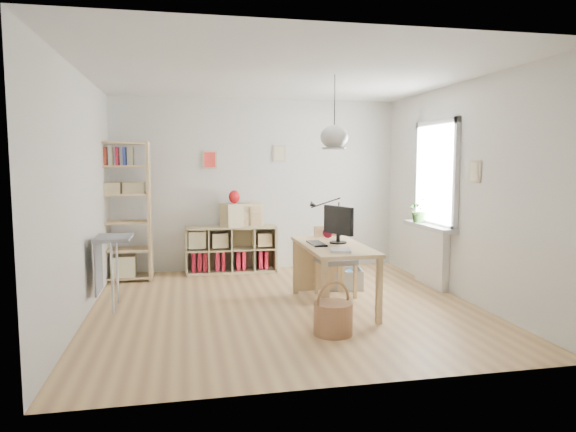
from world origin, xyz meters
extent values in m
plane|color=tan|center=(0.00, 0.00, 0.00)|extent=(4.50, 4.50, 0.00)
plane|color=white|center=(0.00, 2.25, 1.35)|extent=(4.50, 0.00, 4.50)
plane|color=white|center=(0.00, -2.25, 1.35)|extent=(4.50, 0.00, 4.50)
plane|color=white|center=(-2.25, 0.00, 1.35)|extent=(0.00, 4.50, 4.50)
plane|color=white|center=(2.25, 0.00, 1.35)|extent=(0.00, 4.50, 4.50)
plane|color=white|center=(0.00, 0.00, 2.70)|extent=(4.50, 4.50, 0.00)
cylinder|color=black|center=(0.55, -0.15, 2.36)|extent=(0.01, 0.01, 0.68)
ellipsoid|color=white|center=(0.55, -0.15, 2.00)|extent=(0.32, 0.32, 0.27)
cube|color=white|center=(2.23, 0.60, 1.55)|extent=(0.03, 1.00, 1.30)
cube|color=silver|center=(2.21, 0.06, 1.55)|extent=(0.06, 0.08, 1.46)
cube|color=silver|center=(2.21, 1.14, 1.55)|extent=(0.06, 0.08, 1.46)
cube|color=silver|center=(2.21, 0.60, 2.24)|extent=(0.06, 1.16, 0.08)
cube|color=silver|center=(2.21, 0.60, 0.86)|extent=(0.06, 1.16, 0.08)
cube|color=white|center=(2.19, 0.60, 0.40)|extent=(0.10, 0.80, 0.80)
cube|color=silver|center=(2.14, 0.60, 0.83)|extent=(0.22, 1.20, 0.06)
cube|color=tan|center=(0.55, -0.15, 0.73)|extent=(0.70, 1.50, 0.04)
cube|color=tan|center=(0.25, -0.85, 0.35)|extent=(0.06, 0.06, 0.71)
cube|color=tan|center=(0.25, 0.55, 0.35)|extent=(0.06, 0.06, 0.71)
cube|color=tan|center=(0.85, -0.85, 0.35)|extent=(0.06, 0.06, 0.71)
cube|color=tan|center=(0.85, 0.55, 0.35)|extent=(0.06, 0.06, 0.71)
cube|color=tan|center=(-0.45, 2.04, 0.01)|extent=(1.40, 0.38, 0.03)
cube|color=tan|center=(-0.45, 2.04, 0.70)|extent=(1.40, 0.38, 0.03)
cube|color=tan|center=(-1.14, 2.04, 0.36)|extent=(0.03, 0.38, 0.72)
cube|color=tan|center=(0.23, 2.04, 0.36)|extent=(0.03, 0.38, 0.72)
cube|color=tan|center=(-0.45, 2.22, 0.36)|extent=(1.40, 0.02, 0.72)
cube|color=maroon|center=(-1.03, 2.06, 0.19)|extent=(0.06, 0.26, 0.30)
cube|color=maroon|center=(-0.94, 2.06, 0.19)|extent=(0.05, 0.26, 0.30)
cube|color=maroon|center=(-0.86, 2.06, 0.19)|extent=(0.05, 0.26, 0.30)
cube|color=maroon|center=(-0.67, 2.06, 0.19)|extent=(0.05, 0.26, 0.30)
cube|color=maroon|center=(-0.58, 2.06, 0.19)|extent=(0.05, 0.26, 0.30)
cube|color=maroon|center=(-0.35, 2.06, 0.19)|extent=(0.06, 0.26, 0.30)
cube|color=maroon|center=(-0.26, 2.06, 0.19)|extent=(0.06, 0.26, 0.30)
cube|color=maroon|center=(0.00, 2.06, 0.19)|extent=(0.06, 0.26, 0.30)
cube|color=maroon|center=(0.09, 2.06, 0.19)|extent=(0.05, 0.26, 0.30)
cube|color=tan|center=(-2.41, 1.80, 1.00)|extent=(0.04, 0.38, 2.00)
cube|color=tan|center=(-1.65, 1.80, 1.00)|extent=(0.04, 0.38, 2.00)
cube|color=tan|center=(-2.03, 1.80, 0.05)|extent=(0.76, 0.38, 0.03)
cube|color=tan|center=(-2.03, 1.80, 0.45)|extent=(0.76, 0.38, 0.03)
cube|color=tan|center=(-2.03, 1.80, 0.85)|extent=(0.76, 0.38, 0.03)
cube|color=tan|center=(-2.03, 1.80, 1.25)|extent=(0.76, 0.38, 0.03)
cube|color=tan|center=(-2.03, 1.80, 1.65)|extent=(0.76, 0.38, 0.03)
cube|color=tan|center=(-2.03, 1.80, 1.98)|extent=(0.76, 0.38, 0.03)
cube|color=navy|center=(-2.31, 1.80, 1.79)|extent=(0.04, 0.18, 0.26)
cube|color=maroon|center=(-2.23, 1.80, 1.79)|extent=(0.04, 0.18, 0.26)
cube|color=beige|center=(-2.15, 1.80, 1.79)|extent=(0.04, 0.18, 0.26)
cube|color=maroon|center=(-2.07, 1.80, 1.79)|extent=(0.04, 0.18, 0.26)
cube|color=navy|center=(-1.97, 1.80, 1.79)|extent=(0.04, 0.18, 0.26)
cube|color=beige|center=(-1.87, 1.80, 1.79)|extent=(0.04, 0.18, 0.26)
cube|color=gray|center=(-1.97, 0.35, 0.83)|extent=(0.40, 0.55, 0.04)
cylinder|color=white|center=(-1.97, 0.13, 0.41)|extent=(0.03, 0.03, 0.82)
cylinder|color=white|center=(-1.97, 0.57, 0.41)|extent=(0.03, 0.03, 0.82)
cube|color=gray|center=(-2.15, 0.35, 0.50)|extent=(0.02, 0.50, 0.62)
cube|color=gray|center=(0.73, 0.33, 0.46)|extent=(0.49, 0.49, 0.06)
cube|color=tan|center=(0.56, 0.12, 0.22)|extent=(0.04, 0.04, 0.43)
cube|color=tan|center=(0.52, 0.49, 0.22)|extent=(0.04, 0.04, 0.43)
cube|color=tan|center=(0.93, 0.17, 0.22)|extent=(0.04, 0.04, 0.43)
cube|color=tan|center=(0.89, 0.54, 0.22)|extent=(0.04, 0.04, 0.43)
cube|color=tan|center=(0.70, 0.52, 0.69)|extent=(0.44, 0.09, 0.39)
cylinder|color=#906241|center=(0.28, -1.08, 0.16)|extent=(0.39, 0.39, 0.32)
torus|color=#906241|center=(0.28, -1.08, 0.34)|extent=(0.38, 0.16, 0.39)
cube|color=silver|center=(0.94, 0.69, 0.01)|extent=(0.57, 0.44, 0.02)
cube|color=silver|center=(0.70, 0.74, 0.13)|extent=(0.08, 0.35, 0.26)
cube|color=silver|center=(1.19, 0.65, 0.13)|extent=(0.08, 0.35, 0.26)
cube|color=silver|center=(0.91, 0.53, 0.13)|extent=(0.50, 0.11, 0.26)
cube|color=silver|center=(0.98, 0.86, 0.13)|extent=(0.50, 0.11, 0.26)
cube|color=silver|center=(1.00, 1.00, 0.38)|extent=(0.53, 0.26, 0.33)
sphere|color=gold|center=(0.81, 0.66, 0.19)|extent=(0.11, 0.11, 0.11)
sphere|color=blue|center=(1.04, 0.72, 0.19)|extent=(0.11, 0.11, 0.11)
sphere|color=#CE4919|center=(0.92, 0.68, 0.19)|extent=(0.11, 0.11, 0.11)
sphere|color=green|center=(1.07, 0.60, 0.19)|extent=(0.11, 0.11, 0.11)
cylinder|color=black|center=(0.63, -0.06, 0.76)|extent=(0.20, 0.20, 0.02)
cylinder|color=black|center=(0.63, -0.06, 0.81)|extent=(0.05, 0.05, 0.09)
cube|color=black|center=(0.63, -0.06, 1.03)|extent=(0.23, 0.49, 0.33)
cube|color=black|center=(0.36, -0.10, 0.76)|extent=(0.16, 0.41, 0.02)
cylinder|color=black|center=(0.82, 0.52, 0.77)|extent=(0.06, 0.06, 0.04)
cylinder|color=black|center=(0.82, 0.52, 0.98)|extent=(0.02, 0.02, 0.42)
cone|color=black|center=(0.46, 0.43, 1.17)|extent=(0.10, 0.07, 0.10)
sphere|color=#4D0A1B|center=(0.63, 0.38, 0.82)|extent=(0.14, 0.14, 0.14)
cube|color=silver|center=(0.49, -0.61, 0.76)|extent=(0.28, 0.32, 0.03)
cube|color=tan|center=(-0.28, 2.04, 0.90)|extent=(0.69, 0.51, 0.36)
ellipsoid|color=#A10D10|center=(-0.39, 2.04, 1.18)|extent=(0.17, 0.17, 0.20)
imported|color=#2F5821|center=(2.12, 0.86, 1.03)|extent=(0.34, 0.30, 0.35)
camera|label=1|loc=(-1.15, -5.86, 1.71)|focal=32.00mm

